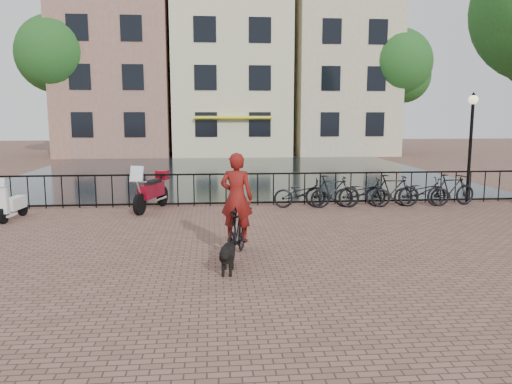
{
  "coord_description": "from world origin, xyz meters",
  "views": [
    {
      "loc": [
        -0.93,
        -7.49,
        2.84
      ],
      "look_at": [
        0.0,
        3.0,
        1.2
      ],
      "focal_mm": 35.0,
      "sensor_mm": 36.0,
      "label": 1
    }
  ],
  "objects": [
    {
      "name": "ground",
      "position": [
        0.0,
        0.0,
        0.0
      ],
      "size": [
        100.0,
        100.0,
        0.0
      ],
      "primitive_type": "plane",
      "color": "brown",
      "rests_on": "ground"
    },
    {
      "name": "canal_water",
      "position": [
        0.0,
        17.3,
        0.0
      ],
      "size": [
        20.0,
        20.0,
        0.0
      ],
      "primitive_type": "plane",
      "color": "black",
      "rests_on": "ground"
    },
    {
      "name": "railing",
      "position": [
        0.0,
        8.0,
        0.5
      ],
      "size": [
        20.0,
        0.05,
        1.02
      ],
      "color": "black",
      "rests_on": "ground"
    },
    {
      "name": "canal_house_left",
      "position": [
        -7.5,
        30.0,
        6.4
      ],
      "size": [
        7.5,
        9.0,
        12.8
      ],
      "color": "brown",
      "rests_on": "ground"
    },
    {
      "name": "canal_house_mid",
      "position": [
        0.5,
        30.0,
        5.9
      ],
      "size": [
        8.0,
        9.5,
        11.8
      ],
      "color": "beige",
      "rests_on": "ground"
    },
    {
      "name": "canal_house_right",
      "position": [
        8.5,
        30.0,
        6.65
      ],
      "size": [
        7.0,
        9.0,
        13.3
      ],
      "color": "tan",
      "rests_on": "ground"
    },
    {
      "name": "tree_far_left",
      "position": [
        -11.0,
        27.0,
        6.73
      ],
      "size": [
        5.04,
        5.04,
        9.27
      ],
      "color": "black",
      "rests_on": "ground"
    },
    {
      "name": "tree_far_right",
      "position": [
        12.0,
        27.0,
        6.35
      ],
      "size": [
        4.76,
        4.76,
        8.76
      ],
      "color": "black",
      "rests_on": "ground"
    },
    {
      "name": "lamp_post",
      "position": [
        7.2,
        7.6,
        2.38
      ],
      "size": [
        0.3,
        0.3,
        3.45
      ],
      "color": "black",
      "rests_on": "ground"
    },
    {
      "name": "cyclist",
      "position": [
        -0.46,
        2.15,
        0.94
      ],
      "size": [
        0.93,
        1.87,
        2.47
      ],
      "rotation": [
        0.0,
        0.0,
        2.9
      ],
      "color": "black",
      "rests_on": "ground"
    },
    {
      "name": "dog",
      "position": [
        -0.67,
        1.21,
        0.3
      ],
      "size": [
        0.39,
        0.91,
        0.59
      ],
      "rotation": [
        0.0,
        0.0,
        -0.12
      ],
      "color": "black",
      "rests_on": "ground"
    },
    {
      "name": "motorcycle",
      "position": [
        -2.75,
        7.44,
        0.72
      ],
      "size": [
        1.11,
        2.07,
        1.45
      ],
      "rotation": [
        0.0,
        0.0,
        -0.33
      ],
      "color": "maroon",
      "rests_on": "ground"
    },
    {
      "name": "scooter",
      "position": [
        -6.35,
        6.4,
        0.62
      ],
      "size": [
        0.53,
        1.37,
        1.24
      ],
      "rotation": [
        0.0,
        0.0,
        -0.12
      ],
      "color": "silver",
      "rests_on": "ground"
    },
    {
      "name": "parked_bike_0",
      "position": [
        1.8,
        7.4,
        0.45
      ],
      "size": [
        1.76,
        0.75,
        0.9
      ],
      "primitive_type": "imported",
      "rotation": [
        0.0,
        0.0,
        1.48
      ],
      "color": "black",
      "rests_on": "ground"
    },
    {
      "name": "parked_bike_1",
      "position": [
        2.75,
        7.4,
        0.5
      ],
      "size": [
        1.72,
        0.75,
        1.0
      ],
      "primitive_type": "imported",
      "rotation": [
        0.0,
        0.0,
        1.4
      ],
      "color": "black",
      "rests_on": "ground"
    },
    {
      "name": "parked_bike_2",
      "position": [
        3.7,
        7.4,
        0.45
      ],
      "size": [
        1.78,
        0.83,
        0.9
      ],
      "primitive_type": "imported",
      "rotation": [
        0.0,
        0.0,
        1.43
      ],
      "color": "black",
      "rests_on": "ground"
    },
    {
      "name": "parked_bike_3",
      "position": [
        4.65,
        7.4,
        0.5
      ],
      "size": [
        1.71,
        0.66,
        1.0
      ],
      "primitive_type": "imported",
      "rotation": [
        0.0,
        0.0,
        1.46
      ],
      "color": "black",
      "rests_on": "ground"
    },
    {
      "name": "parked_bike_4",
      "position": [
        5.6,
        7.4,
        0.45
      ],
      "size": [
        1.77,
        0.8,
        0.9
      ],
      "primitive_type": "imported",
      "rotation": [
        0.0,
        0.0,
        1.45
      ],
      "color": "black",
      "rests_on": "ground"
    },
    {
      "name": "parked_bike_5",
      "position": [
        6.55,
        7.4,
        0.5
      ],
      "size": [
        1.71,
        0.71,
        1.0
      ],
      "primitive_type": "imported",
      "rotation": [
        0.0,
        0.0,
        1.72
      ],
      "color": "black",
      "rests_on": "ground"
    }
  ]
}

